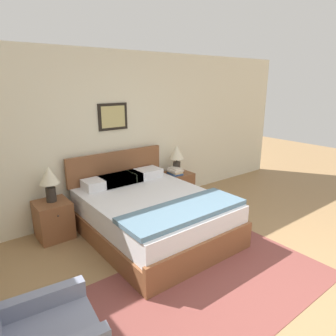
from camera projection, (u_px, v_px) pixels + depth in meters
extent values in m
plane|color=#99754C|center=(302.00, 324.00, 2.73)|extent=(16.00, 16.00, 0.00)
cube|color=beige|center=(119.00, 134.00, 4.88)|extent=(7.86, 0.06, 2.60)
cube|color=black|center=(113.00, 117.00, 4.70)|extent=(0.50, 0.02, 0.42)
cube|color=tan|center=(113.00, 117.00, 4.69)|extent=(0.41, 0.00, 0.33)
cube|color=brown|center=(210.00, 286.00, 3.23)|extent=(2.77, 1.62, 0.01)
cube|color=brown|center=(154.00, 226.00, 4.26)|extent=(1.67, 2.10, 0.28)
cube|color=brown|center=(205.00, 245.00, 3.44)|extent=(1.67, 0.06, 0.08)
cube|color=silver|center=(153.00, 207.00, 4.18)|extent=(1.60, 2.02, 0.31)
cube|color=brown|center=(117.00, 165.00, 4.85)|extent=(1.67, 0.06, 0.46)
cube|color=slate|center=(184.00, 210.00, 3.63)|extent=(1.63, 0.59, 0.06)
cube|color=silver|center=(101.00, 183.00, 4.48)|extent=(0.52, 0.32, 0.14)
cube|color=silver|center=(145.00, 173.00, 4.95)|extent=(0.52, 0.32, 0.14)
cube|color=gray|center=(124.00, 178.00, 4.72)|extent=(0.52, 0.32, 0.14)
cube|color=gray|center=(117.00, 180.00, 4.64)|extent=(0.52, 0.32, 0.14)
cube|color=gray|center=(37.00, 302.00, 2.29)|extent=(0.74, 0.18, 0.14)
cube|color=brown|center=(53.00, 220.00, 4.19)|extent=(0.45, 0.47, 0.53)
sphere|color=#332D28|center=(58.00, 216.00, 3.96)|extent=(0.02, 0.02, 0.02)
cube|color=brown|center=(178.00, 186.00, 5.52)|extent=(0.45, 0.47, 0.53)
sphere|color=#332D28|center=(186.00, 182.00, 5.30)|extent=(0.02, 0.02, 0.02)
cylinder|color=#2D2823|center=(51.00, 195.00, 4.12)|extent=(0.14, 0.14, 0.20)
cylinder|color=#2D2823|center=(50.00, 186.00, 4.08)|extent=(0.02, 0.02, 0.06)
cone|color=beige|center=(49.00, 175.00, 4.04)|extent=(0.27, 0.27, 0.24)
cylinder|color=#2D2823|center=(177.00, 167.00, 5.44)|extent=(0.14, 0.14, 0.20)
cylinder|color=#2D2823|center=(177.00, 160.00, 5.41)|extent=(0.02, 0.02, 0.06)
cone|color=beige|center=(177.00, 152.00, 5.36)|extent=(0.27, 0.27, 0.24)
cube|color=#335693|center=(175.00, 173.00, 5.35)|extent=(0.22, 0.27, 0.03)
cube|color=beige|center=(175.00, 172.00, 5.34)|extent=(0.18, 0.27, 0.03)
cube|color=silver|center=(175.00, 170.00, 5.33)|extent=(0.22, 0.27, 0.03)
cube|color=silver|center=(175.00, 168.00, 5.32)|extent=(0.17, 0.23, 0.03)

